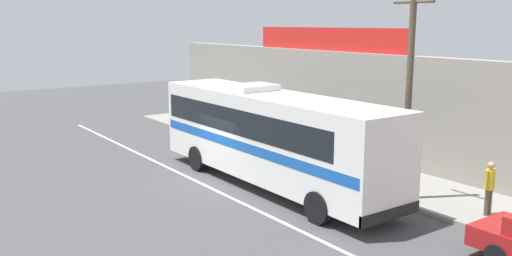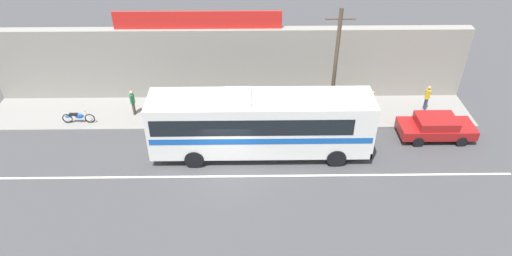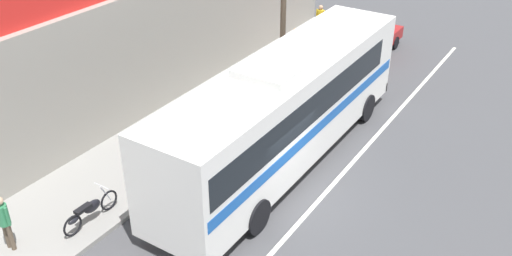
% 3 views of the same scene
% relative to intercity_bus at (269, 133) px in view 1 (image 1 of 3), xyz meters
% --- Properties ---
extents(ground_plane, '(70.00, 70.00, 0.00)m').
position_rel_intercity_bus_xyz_m(ground_plane, '(-1.71, -1.20, -2.07)').
color(ground_plane, '#444447').
extents(sidewalk_slab, '(30.00, 3.60, 0.14)m').
position_rel_intercity_bus_xyz_m(sidewalk_slab, '(-1.71, 4.00, -2.00)').
color(sidewalk_slab, gray).
rests_on(sidewalk_slab, ground_plane).
extents(storefront_facade, '(30.00, 0.70, 4.80)m').
position_rel_intercity_bus_xyz_m(storefront_facade, '(-1.71, 6.15, 0.33)').
color(storefront_facade, gray).
rests_on(storefront_facade, ground_plane).
extents(storefront_billboard, '(10.20, 0.12, 1.10)m').
position_rel_intercity_bus_xyz_m(storefront_billboard, '(-3.61, 6.15, 3.28)').
color(storefront_billboard, red).
rests_on(storefront_billboard, storefront_facade).
extents(road_center_stripe, '(30.00, 0.14, 0.01)m').
position_rel_intercity_bus_xyz_m(road_center_stripe, '(-1.71, -2.00, -2.06)').
color(road_center_stripe, silver).
rests_on(road_center_stripe, ground_plane).
extents(intercity_bus, '(11.86, 2.63, 3.78)m').
position_rel_intercity_bus_xyz_m(intercity_bus, '(0.00, 0.00, 0.00)').
color(intercity_bus, white).
rests_on(intercity_bus, ground_plane).
extents(utility_pole, '(1.60, 0.22, 7.25)m').
position_rel_intercity_bus_xyz_m(utility_pole, '(4.30, 2.62, 1.83)').
color(utility_pole, brown).
rests_on(utility_pole, sidewalk_slab).
extents(motorcycle_purple, '(1.97, 0.56, 0.94)m').
position_rel_intercity_bus_xyz_m(motorcycle_purple, '(-10.90, 2.89, -1.50)').
color(motorcycle_purple, black).
rests_on(motorcycle_purple, sidewalk_slab).
extents(motorcycle_black, '(1.96, 0.56, 0.94)m').
position_rel_intercity_bus_xyz_m(motorcycle_black, '(-5.81, 2.85, -1.50)').
color(motorcycle_black, black).
rests_on(motorcycle_black, sidewalk_slab).
extents(pedestrian_far_right, '(0.30, 0.48, 1.73)m').
position_rel_intercity_bus_xyz_m(pedestrian_far_right, '(6.93, 3.49, -0.91)').
color(pedestrian_far_right, brown).
rests_on(pedestrian_far_right, sidewalk_slab).
extents(pedestrian_by_curb, '(0.30, 0.48, 1.66)m').
position_rel_intercity_bus_xyz_m(pedestrian_by_curb, '(-7.71, 3.84, -0.96)').
color(pedestrian_by_curb, brown).
rests_on(pedestrian_by_curb, sidewalk_slab).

